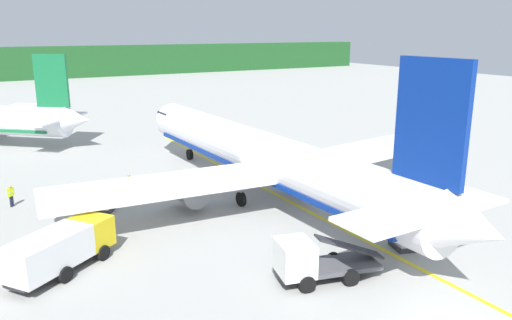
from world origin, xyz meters
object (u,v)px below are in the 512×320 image
object	(u,v)px
cargo_container_mid	(406,234)
crew_marshaller	(67,192)
service_truck_baggage	(61,248)
cargo_container_near	(101,199)
crew_loader_left	(129,182)
airliner_foreground	(263,157)
crew_loader_right	(11,194)
service_truck_fuel	(311,261)

from	to	relation	value
cargo_container_mid	crew_marshaller	distance (m)	25.41
service_truck_baggage	cargo_container_near	bearing A→B (deg)	63.83
crew_loader_left	airliner_foreground	bearing A→B (deg)	-35.11
airliner_foreground	cargo_container_mid	xyz separation A→B (m)	(2.63, -12.96, -2.46)
crew_marshaller	airliner_foreground	bearing A→B (deg)	-23.57
service_truck_baggage	crew_loader_left	bearing A→B (deg)	58.50
cargo_container_near	crew_loader_left	bearing A→B (deg)	46.80
crew_marshaller	crew_loader_right	world-z (taller)	crew_loader_right
airliner_foreground	cargo_container_mid	size ratio (longest dim) A/B	20.68
service_truck_fuel	crew_marshaller	size ratio (longest dim) A/B	3.84
crew_loader_left	crew_loader_right	world-z (taller)	crew_loader_right
crew_marshaller	crew_loader_left	distance (m)	5.00
airliner_foreground	crew_marshaller	distance (m)	15.59
cargo_container_near	cargo_container_mid	distance (m)	21.89
crew_loader_left	crew_loader_right	size ratio (longest dim) A/B	0.96
crew_loader_left	cargo_container_mid	bearing A→B (deg)	-58.76
service_truck_fuel	crew_loader_right	size ratio (longest dim) A/B	3.64
service_truck_baggage	cargo_container_mid	xyz separation A→B (m)	(19.06, -7.45, -0.51)
crew_marshaller	crew_loader_right	bearing A→B (deg)	158.43
crew_loader_right	service_truck_baggage	bearing A→B (deg)	-83.52
service_truck_baggage	crew_marshaller	xyz separation A→B (m)	(2.32, 11.66, -0.47)
service_truck_baggage	cargo_container_near	world-z (taller)	service_truck_baggage
service_truck_fuel	crew_marshaller	distance (m)	21.58
crew_loader_left	cargo_container_near	bearing A→B (deg)	-133.20
airliner_foreground	cargo_container_near	size ratio (longest dim) A/B	18.40
airliner_foreground	cargo_container_near	world-z (taller)	airliner_foreground
crew_loader_left	crew_loader_right	distance (m)	8.89
airliner_foreground	crew_loader_left	size ratio (longest dim) A/B	25.17
service_truck_fuel	crew_marshaller	bearing A→B (deg)	114.87
airliner_foreground	crew_marshaller	bearing A→B (deg)	156.43
service_truck_fuel	cargo_container_mid	xyz separation A→B (m)	(7.66, 0.47, -0.26)
service_truck_fuel	cargo_container_mid	distance (m)	7.68
service_truck_fuel	crew_marshaller	world-z (taller)	service_truck_fuel
cargo_container_near	crew_loader_left	size ratio (longest dim) A/B	1.37
cargo_container_near	crew_loader_right	bearing A→B (deg)	142.12
airliner_foreground	cargo_container_mid	bearing A→B (deg)	-78.54
airliner_foreground	service_truck_baggage	xyz separation A→B (m)	(-16.43, -5.51, -1.96)
crew_marshaller	crew_loader_left	size ratio (longest dim) A/B	0.99
service_truck_fuel	crew_loader_right	bearing A→B (deg)	121.44
cargo_container_near	crew_marshaller	bearing A→B (deg)	123.25
cargo_container_mid	crew_loader_right	size ratio (longest dim) A/B	1.17
cargo_container_mid	crew_loader_right	distance (m)	29.12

